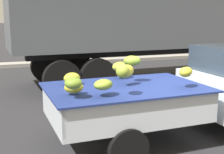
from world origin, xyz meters
TOP-DOWN VIEW (x-y plane):
  - ground at (0.00, 0.00)m, footprint 220.00×220.00m
  - curb_strip at (0.00, 10.29)m, footprint 80.00×0.80m
  - pickup_truck at (1.20, 0.28)m, footprint 4.87×1.87m
  - semi_trailer at (3.46, 5.30)m, footprint 12.08×2.97m

SIDE VIEW (x-z plane):
  - ground at x=0.00m, z-range 0.00..0.00m
  - curb_strip at x=0.00m, z-range 0.00..0.16m
  - pickup_truck at x=1.20m, z-range 0.03..1.73m
  - semi_trailer at x=3.46m, z-range 0.57..4.52m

